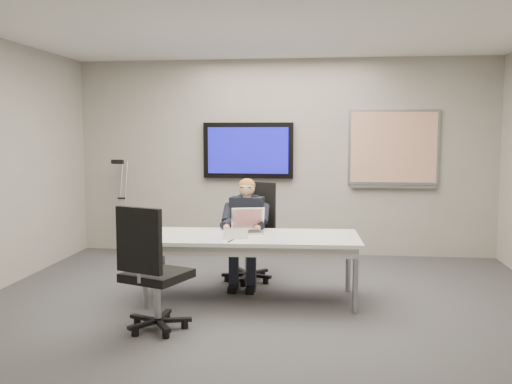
# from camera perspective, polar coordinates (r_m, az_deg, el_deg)

# --- Properties ---
(floor) EXTENTS (6.00, 6.00, 0.02)m
(floor) POSITION_cam_1_polar(r_m,az_deg,el_deg) (5.51, 0.31, -12.55)
(floor) COLOR #3C3D3F
(floor) RESTS_ON ground
(ceiling) EXTENTS (6.00, 6.00, 0.02)m
(ceiling) POSITION_cam_1_polar(r_m,az_deg,el_deg) (5.34, 0.33, 17.30)
(ceiling) COLOR white
(ceiling) RESTS_ON wall_back
(wall_back) EXTENTS (6.00, 0.02, 2.80)m
(wall_back) POSITION_cam_1_polar(r_m,az_deg,el_deg) (8.22, 2.73, 3.48)
(wall_back) COLOR gray
(wall_back) RESTS_ON ground
(wall_front) EXTENTS (6.00, 0.02, 2.80)m
(wall_front) POSITION_cam_1_polar(r_m,az_deg,el_deg) (2.30, -8.29, -2.75)
(wall_front) COLOR gray
(wall_front) RESTS_ON ground
(conference_table) EXTENTS (2.27, 1.04, 0.69)m
(conference_table) POSITION_cam_1_polar(r_m,az_deg,el_deg) (5.96, -0.45, -5.11)
(conference_table) COLOR white
(conference_table) RESTS_ON ground
(tv_display) EXTENTS (1.30, 0.09, 0.80)m
(tv_display) POSITION_cam_1_polar(r_m,az_deg,el_deg) (8.22, -0.78, 4.18)
(tv_display) COLOR black
(tv_display) RESTS_ON wall_back
(whiteboard) EXTENTS (1.25, 0.08, 1.10)m
(whiteboard) POSITION_cam_1_polar(r_m,az_deg,el_deg) (8.22, 13.58, 4.23)
(whiteboard) COLOR #93969B
(whiteboard) RESTS_ON wall_back
(office_chair_far) EXTENTS (0.73, 0.73, 1.16)m
(office_chair_far) POSITION_cam_1_polar(r_m,az_deg,el_deg) (6.80, -0.63, -5.83)
(office_chair_far) COLOR black
(office_chair_far) RESTS_ON ground
(office_chair_near) EXTENTS (0.69, 0.69, 1.13)m
(office_chair_near) POSITION_cam_1_polar(r_m,az_deg,el_deg) (5.16, -10.17, -9.85)
(office_chair_near) COLOR black
(office_chair_near) RESTS_ON ground
(seated_person) EXTENTS (0.40, 0.69, 1.23)m
(seated_person) POSITION_cam_1_polar(r_m,az_deg,el_deg) (6.54, -1.09, -5.13)
(seated_person) COLOR #1C1F2E
(seated_person) RESTS_ON office_chair_far
(crutch) EXTENTS (0.46, 0.71, 1.46)m
(crutch) POSITION_cam_1_polar(r_m,az_deg,el_deg) (8.55, -13.22, -1.27)
(crutch) COLOR #9A9DA1
(crutch) RESTS_ON ground
(laptop) EXTENTS (0.41, 0.42, 0.25)m
(laptop) POSITION_cam_1_polar(r_m,az_deg,el_deg) (6.14, -0.94, -3.44)
(laptop) COLOR silver
(laptop) RESTS_ON conference_table
(name_tent) EXTENTS (0.25, 0.12, 0.10)m
(name_tent) POSITION_cam_1_polar(r_m,az_deg,el_deg) (5.77, -2.05, -4.18)
(name_tent) COLOR white
(name_tent) RESTS_ON conference_table
(pen) EXTENTS (0.04, 0.14, 0.01)m
(pen) POSITION_cam_1_polar(r_m,az_deg,el_deg) (5.63, -2.56, -4.88)
(pen) COLOR black
(pen) RESTS_ON conference_table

